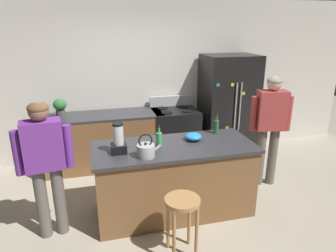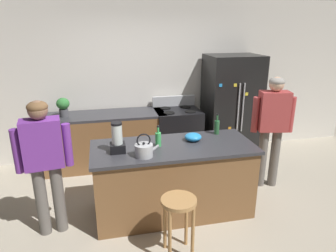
% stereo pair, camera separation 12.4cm
% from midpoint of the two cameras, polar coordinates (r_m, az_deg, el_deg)
% --- Properties ---
extents(ground_plane, '(14.00, 14.00, 0.00)m').
position_cam_midpoint_polar(ground_plane, '(4.08, 0.19, -15.49)').
color(ground_plane, '#B2A893').
extents(back_wall, '(8.00, 0.10, 2.70)m').
position_cam_midpoint_polar(back_wall, '(5.37, -5.12, 8.47)').
color(back_wall, silver).
rests_on(back_wall, ground_plane).
extents(kitchen_island, '(1.96, 0.83, 0.90)m').
position_cam_midpoint_polar(kitchen_island, '(3.85, 0.20, -9.89)').
color(kitchen_island, brown).
rests_on(kitchen_island, ground_plane).
extents(back_counter_run, '(2.00, 0.64, 0.90)m').
position_cam_midpoint_polar(back_counter_run, '(5.16, -12.88, -2.75)').
color(back_counter_run, brown).
rests_on(back_counter_run, ground_plane).
extents(refrigerator, '(0.90, 0.73, 1.80)m').
position_cam_midpoint_polar(refrigerator, '(5.46, 10.51, 3.55)').
color(refrigerator, black).
rests_on(refrigerator, ground_plane).
extents(stove_range, '(0.76, 0.65, 1.08)m').
position_cam_midpoint_polar(stove_range, '(5.29, 0.61, -1.58)').
color(stove_range, black).
rests_on(stove_range, ground_plane).
extents(person_by_island_left, '(0.60, 0.27, 1.56)m').
position_cam_midpoint_polar(person_by_island_left, '(3.50, -23.04, -5.61)').
color(person_by_island_left, '#66605B').
rests_on(person_by_island_left, ground_plane).
extents(person_by_sink_right, '(0.60, 0.30, 1.62)m').
position_cam_midpoint_polar(person_by_sink_right, '(4.52, 17.88, 0.87)').
color(person_by_sink_right, '#66605B').
rests_on(person_by_sink_right, ground_plane).
extents(bar_stool, '(0.36, 0.36, 0.65)m').
position_cam_midpoint_polar(bar_stool, '(3.16, 1.52, -15.73)').
color(bar_stool, '#B7844C').
rests_on(bar_stool, ground_plane).
extents(potted_plant, '(0.20, 0.20, 0.30)m').
position_cam_midpoint_polar(potted_plant, '(5.00, -20.27, 3.40)').
color(potted_plant, '#4C4C51').
rests_on(potted_plant, back_counter_run).
extents(blender_appliance, '(0.17, 0.17, 0.35)m').
position_cam_midpoint_polar(blender_appliance, '(3.46, -10.29, -2.67)').
color(blender_appliance, black).
rests_on(blender_appliance, kitchen_island).
extents(bottle_soda, '(0.07, 0.07, 0.26)m').
position_cam_midpoint_polar(bottle_soda, '(3.61, -2.67, -2.43)').
color(bottle_soda, '#3FB259').
rests_on(bottle_soda, kitchen_island).
extents(bottle_olive_oil, '(0.07, 0.07, 0.28)m').
position_cam_midpoint_polar(bottle_olive_oil, '(4.07, 8.18, -0.02)').
color(bottle_olive_oil, '#2D6638').
rests_on(bottle_olive_oil, kitchen_island).
extents(mixing_bowl, '(0.21, 0.21, 0.09)m').
position_cam_midpoint_polar(mixing_bowl, '(3.81, 3.85, -2.01)').
color(mixing_bowl, '#268CD8').
rests_on(mixing_bowl, kitchen_island).
extents(tea_kettle, '(0.28, 0.20, 0.27)m').
position_cam_midpoint_polar(tea_kettle, '(3.34, -5.24, -4.53)').
color(tea_kettle, '#B7BABF').
rests_on(tea_kettle, kitchen_island).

